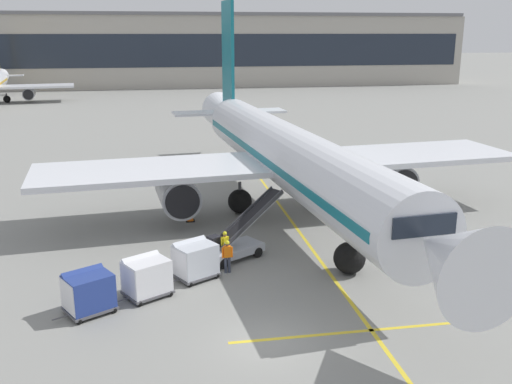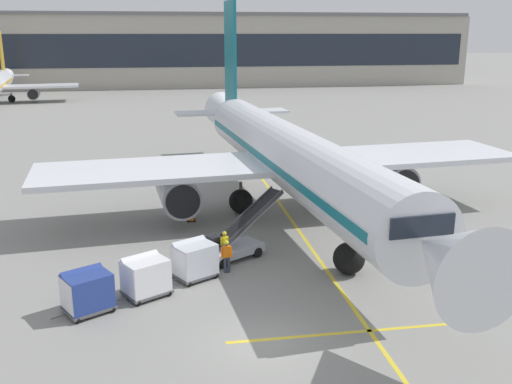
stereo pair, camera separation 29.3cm
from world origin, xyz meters
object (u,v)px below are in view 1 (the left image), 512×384
Objects in this scene: baggage_cart_lead at (195,259)px; baggage_cart_third at (88,291)px; safety_cone_engine_keepout at (190,216)px; parked_airplane at (286,156)px; belt_loader at (235,242)px; ground_crew_by_loader at (227,254)px; baggage_cart_second at (146,276)px; ground_crew_by_carts at (225,245)px.

baggage_cart_lead is 5.63m from baggage_cart_third.
safety_cone_engine_keepout is at bearing 66.68° from baggage_cart_third.
parked_airplane is 12.15m from baggage_cart_lead.
ground_crew_by_loader is (-0.67, -1.95, 0.08)m from belt_loader.
baggage_cart_lead is at bearing 35.20° from baggage_cart_second.
belt_loader is 2.87× the size of ground_crew_by_carts.
parked_airplane is at bearing 54.90° from baggage_cart_lead.
ground_crew_by_loader is at bearing -91.94° from ground_crew_by_carts.
safety_cone_engine_keepout is (0.30, 9.03, -0.68)m from baggage_cart_lead.
belt_loader is 0.84m from ground_crew_by_carts.
belt_loader is 1.82× the size of baggage_cart_third.
ground_crew_by_loader and ground_crew_by_carts have the same top height.
belt_loader is 3.29m from baggage_cart_lead.
ground_crew_by_loader is (1.68, 0.36, -0.00)m from baggage_cart_lead.
safety_cone_engine_keepout is at bearing 99.03° from ground_crew_by_loader.
belt_loader reaches higher than ground_crew_by_carts.
parked_airplane is 9.09m from belt_loader.
baggage_cart_lead and baggage_cart_second have the same top height.
baggage_cart_lead is at bearing -125.10° from parked_airplane.
baggage_cart_second is at bearing -153.36° from ground_crew_by_loader.
baggage_cart_lead is (-2.35, -2.31, 0.08)m from belt_loader.
baggage_cart_lead is 9.06m from safety_cone_engine_keepout.
safety_cone_engine_keepout is at bearing 76.04° from baggage_cart_second.
parked_airplane is 8.51× the size of belt_loader.
safety_cone_engine_keepout is at bearing 88.09° from baggage_cart_lead.
baggage_cart_third reaches higher than ground_crew_by_loader.
ground_crew_by_loader is 1.38m from ground_crew_by_carts.
belt_loader is at bearing 35.87° from baggage_cart_third.
baggage_cart_second reaches higher than ground_crew_by_loader.
ground_crew_by_loader is at bearing 26.64° from baggage_cart_second.
parked_airplane reaches higher than baggage_cart_second.
baggage_cart_lead is 1.58× the size of ground_crew_by_loader.
ground_crew_by_carts is (6.56, 4.63, -0.00)m from baggage_cart_third.
belt_loader is 7.58× the size of safety_cone_engine_keepout.
parked_airplane is at bearing 47.17° from baggage_cart_third.
parked_airplane is 14.83m from baggage_cart_second.
baggage_cart_third is (-11.61, -12.52, -3.00)m from parked_airplane.
baggage_cart_lead is (-6.77, -9.63, -3.00)m from parked_airplane.
ground_crew_by_loader reaches higher than safety_cone_engine_keepout.
baggage_cart_second is 4.17× the size of safety_cone_engine_keepout.
baggage_cart_lead is at bearing -167.83° from ground_crew_by_loader.
safety_cone_engine_keepout is (-1.38, 8.67, -0.68)m from ground_crew_by_loader.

